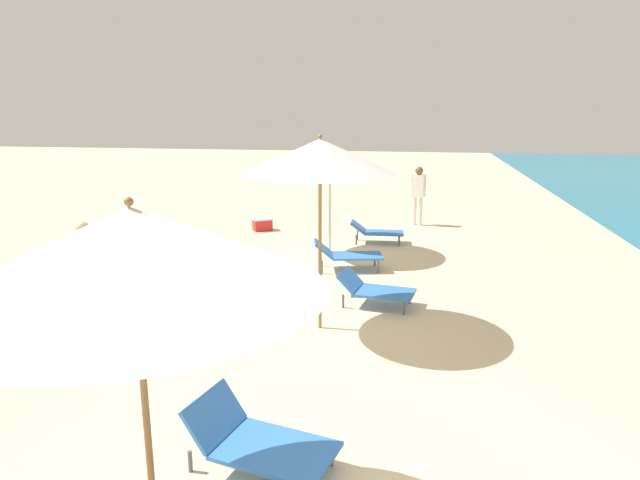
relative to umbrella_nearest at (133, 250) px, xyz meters
The scene contains 11 objects.
umbrella_nearest is the anchor object (origin of this frame).
lounger_nearest_shoreside 2.30m from the umbrella_nearest, 67.61° to the left, with size 1.40×0.94×0.61m.
umbrella_second 4.39m from the umbrella_nearest, 84.87° to the left, with size 2.17×2.17×2.82m.
lounger_second_shoreside 5.92m from the umbrella_nearest, 78.63° to the left, with size 1.30×0.81×0.55m.
umbrella_farthest 8.66m from the umbrella_nearest, 91.25° to the left, with size 2.31×2.31×2.43m.
lounger_farthest_shoreside 10.05m from the umbrella_nearest, 85.61° to the left, with size 1.31×0.65×0.54m.
lounger_farthest_inland 7.70m from the umbrella_nearest, 87.18° to the left, with size 1.47×0.91×0.60m.
person_walking_mid 12.39m from the umbrella_nearest, 82.05° to the left, with size 0.41×0.33×1.63m.
person_walking_far 5.49m from the umbrella_nearest, 127.60° to the left, with size 0.39×0.42×1.51m.
cooler_box 11.18m from the umbrella_nearest, 102.44° to the left, with size 0.60×0.56×0.34m.
beach_ball 7.69m from the umbrella_nearest, 102.96° to the left, with size 0.36×0.36×0.36m, color yellow.
Camera 1 is at (0.95, -3.32, 3.13)m, focal length 30.67 mm.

